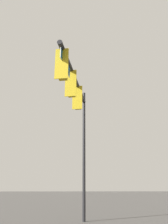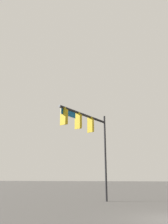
# 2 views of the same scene
# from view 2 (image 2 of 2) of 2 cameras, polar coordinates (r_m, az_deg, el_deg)

# --- Properties ---
(signal_pole_near) EXTENTS (5.90, 1.69, 7.37)m
(signal_pole_near) POSITION_cam_2_polar(r_m,az_deg,el_deg) (17.72, 0.58, -4.15)
(signal_pole_near) COLOR black
(signal_pole_near) RESTS_ON ground_plane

